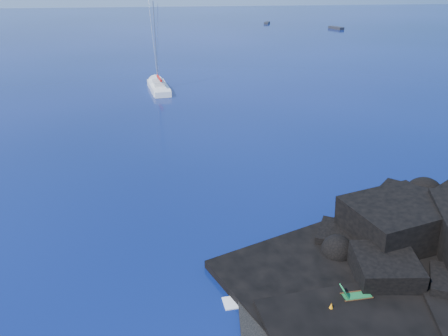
{
  "coord_description": "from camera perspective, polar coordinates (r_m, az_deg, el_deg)",
  "views": [
    {
      "loc": [
        -2.44,
        -13.66,
        14.68
      ],
      "look_at": [
        1.33,
        14.2,
        2.0
      ],
      "focal_mm": 35.0,
      "sensor_mm": 36.0,
      "label": 1
    }
  ],
  "objects": [
    {
      "name": "marker_cone",
      "position": [
        21.53,
        13.8,
        -17.33
      ],
      "size": [
        0.39,
        0.39,
        0.56
      ],
      "primitive_type": "cone",
      "rotation": [
        0.0,
        0.0,
        -0.07
      ],
      "color": "orange",
      "rests_on": "beach"
    },
    {
      "name": "beach",
      "position": [
        21.54,
        14.2,
        -19.62
      ],
      "size": [
        9.08,
        6.86,
        0.7
      ],
      "primitive_type": "cube",
      "rotation": [
        0.0,
        0.0,
        -0.1
      ],
      "color": "black",
      "rests_on": "ground"
    },
    {
      "name": "distant_boat_a",
      "position": [
        142.22,
        5.62,
        18.25
      ],
      "size": [
        2.72,
        4.34,
        0.55
      ],
      "primitive_type": "cube",
      "rotation": [
        0.0,
        0.0,
        -0.37
      ],
      "color": "#222327",
      "rests_on": "ground"
    },
    {
      "name": "surf_foam",
      "position": [
        24.88,
        11.56,
        -12.47
      ],
      "size": [
        10.0,
        8.0,
        0.06
      ],
      "primitive_type": null,
      "color": "white",
      "rests_on": "ground"
    },
    {
      "name": "deck_chair",
      "position": [
        22.32,
        17.0,
        -15.25
      ],
      "size": [
        1.51,
        0.72,
        1.02
      ],
      "primitive_type": null,
      "rotation": [
        0.0,
        0.0,
        0.05
      ],
      "color": "#176832",
      "rests_on": "beach"
    },
    {
      "name": "distant_boat_b",
      "position": [
        131.75,
        14.42,
        17.17
      ],
      "size": [
        3.16,
        5.24,
        0.67
      ],
      "primitive_type": "cube",
      "rotation": [
        0.0,
        0.0,
        0.35
      ],
      "color": "#232328",
      "rests_on": "ground"
    },
    {
      "name": "sailboat",
      "position": [
        60.7,
        -8.51,
        10.02
      ],
      "size": [
        3.8,
        11.08,
        11.39
      ],
      "primitive_type": null,
      "rotation": [
        0.0,
        0.0,
        0.14
      ],
      "color": "white",
      "rests_on": "ground"
    }
  ]
}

